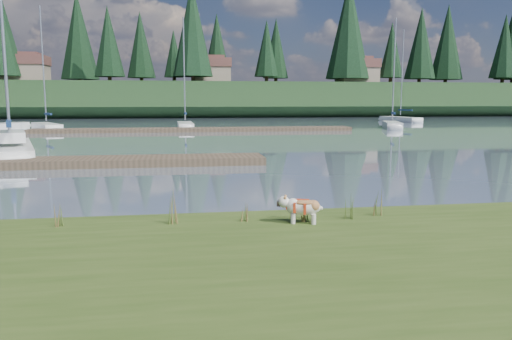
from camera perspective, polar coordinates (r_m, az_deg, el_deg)
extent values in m
plane|color=slate|center=(41.24, -9.71, 4.33)|extent=(200.00, 200.00, 0.00)
cube|color=#384C1A|center=(5.71, -14.74, -16.85)|extent=(60.00, 9.00, 0.35)
cube|color=#1A3218|center=(84.16, -9.37, 7.85)|extent=(200.00, 20.00, 5.00)
cylinder|color=silver|center=(9.00, 4.25, -5.57)|extent=(0.09, 0.09, 0.18)
cylinder|color=silver|center=(9.18, 4.29, -5.30)|extent=(0.09, 0.09, 0.18)
cylinder|color=silver|center=(9.00, 6.60, -5.60)|extent=(0.09, 0.09, 0.18)
cylinder|color=silver|center=(9.17, 6.59, -5.34)|extent=(0.09, 0.09, 0.18)
ellipsoid|color=silver|center=(9.04, 5.51, -4.27)|extent=(0.66, 0.45, 0.28)
ellipsoid|color=#A86E3F|center=(9.02, 5.52, -3.70)|extent=(0.48, 0.38, 0.10)
ellipsoid|color=silver|center=(9.03, 3.19, -3.66)|extent=(0.26, 0.27, 0.21)
cube|color=black|center=(9.05, 2.60, -3.87)|extent=(0.09, 0.12, 0.08)
cube|color=white|center=(25.37, -26.22, 1.90)|extent=(3.94, 7.84, 0.70)
ellipsoid|color=white|center=(29.19, -26.23, 2.59)|extent=(2.22, 2.49, 0.70)
cylinder|color=silver|center=(26.28, -27.11, 16.02)|extent=(0.14, 0.14, 11.61)
cube|color=navy|center=(24.15, -26.41, 4.79)|extent=(1.22, 3.39, 0.20)
cube|color=white|center=(24.88, -26.32, 3.48)|extent=(1.99, 3.02, 0.45)
cube|color=#4C3D2C|center=(20.81, -21.58, 0.81)|extent=(16.00, 2.00, 0.30)
cube|color=#4C3D2C|center=(41.25, -6.93, 4.60)|extent=(26.00, 2.20, 0.30)
ellipsoid|color=white|center=(50.56, -25.26, 4.59)|extent=(2.12, 2.39, 0.70)
cube|color=white|center=(46.63, -22.81, 4.51)|extent=(3.84, 6.13, 0.70)
ellipsoid|color=white|center=(49.63, -23.49, 4.64)|extent=(1.91, 2.07, 0.70)
cylinder|color=silver|center=(46.67, -23.17, 11.08)|extent=(0.12, 0.12, 9.55)
cube|color=navy|center=(45.77, -22.68, 5.94)|extent=(1.21, 2.29, 0.20)
cube|color=white|center=(45.26, -8.09, 4.96)|extent=(1.43, 5.69, 0.70)
ellipsoid|color=white|center=(48.09, -8.22, 5.13)|extent=(1.27, 1.57, 0.70)
cylinder|color=silver|center=(45.29, -8.21, 11.33)|extent=(0.12, 0.12, 8.91)
cube|color=navy|center=(44.45, -8.08, 6.43)|extent=(0.26, 2.26, 0.20)
cube|color=white|center=(47.59, 15.27, 4.90)|extent=(3.12, 5.96, 0.70)
ellipsoid|color=white|center=(50.50, 14.96, 5.08)|extent=(1.72, 1.92, 0.70)
cylinder|color=silver|center=(47.62, 15.50, 11.02)|extent=(0.12, 0.12, 9.01)
cube|color=navy|center=(46.76, 15.42, 6.30)|extent=(0.93, 2.27, 0.20)
cube|color=white|center=(62.28, 16.16, 5.53)|extent=(2.63, 6.80, 0.70)
ellipsoid|color=white|center=(65.04, 14.48, 5.68)|extent=(1.74, 2.03, 0.70)
cylinder|color=silver|center=(62.32, 16.36, 10.62)|extent=(0.12, 0.12, 9.91)
cube|color=navy|center=(61.51, 16.69, 6.59)|extent=(0.65, 2.64, 0.20)
cone|color=#475B23|center=(9.09, -9.84, -4.04)|extent=(0.03, 0.03, 0.64)
cone|color=brown|center=(9.03, -9.14, -4.52)|extent=(0.03, 0.03, 0.52)
cone|color=#475B23|center=(9.11, -9.47, -3.80)|extent=(0.03, 0.03, 0.71)
cone|color=brown|center=(9.08, -8.95, -4.66)|extent=(0.03, 0.03, 0.45)
cone|color=#475B23|center=(9.01, -9.72, -4.34)|extent=(0.03, 0.03, 0.58)
cone|color=#475B23|center=(9.18, -1.70, -4.60)|extent=(0.03, 0.03, 0.39)
cone|color=brown|center=(9.14, -0.96, -4.91)|extent=(0.03, 0.03, 0.31)
cone|color=#475B23|center=(9.22, -1.35, -4.43)|extent=(0.03, 0.03, 0.43)
cone|color=brown|center=(9.19, -0.81, -4.97)|extent=(0.03, 0.03, 0.27)
cone|color=#475B23|center=(9.11, -1.51, -4.83)|extent=(0.03, 0.03, 0.35)
cone|color=#475B23|center=(9.48, 10.24, -3.94)|extent=(0.03, 0.03, 0.52)
cone|color=brown|center=(9.46, 11.00, -4.31)|extent=(0.03, 0.03, 0.41)
cone|color=#475B23|center=(9.52, 10.53, -3.74)|extent=(0.03, 0.03, 0.57)
cone|color=brown|center=(9.52, 11.09, -4.40)|extent=(0.03, 0.03, 0.36)
cone|color=#475B23|center=(9.42, 10.51, -4.19)|extent=(0.03, 0.03, 0.46)
cone|color=#475B23|center=(9.40, -21.87, -4.69)|extent=(0.03, 0.03, 0.45)
cone|color=brown|center=(9.32, -21.29, -5.05)|extent=(0.03, 0.03, 0.36)
cone|color=#475B23|center=(9.41, -21.48, -4.52)|extent=(0.03, 0.03, 0.50)
cone|color=brown|center=(9.36, -21.05, -5.13)|extent=(0.03, 0.03, 0.32)
cone|color=#475B23|center=(9.33, -21.85, -4.93)|extent=(0.03, 0.03, 0.41)
cone|color=#475B23|center=(9.16, 4.90, -4.72)|extent=(0.03, 0.03, 0.37)
cone|color=brown|center=(9.13, 5.67, -5.02)|extent=(0.03, 0.03, 0.30)
cone|color=#475B23|center=(9.20, 5.22, -4.56)|extent=(0.03, 0.03, 0.41)
cone|color=brown|center=(9.18, 5.79, -5.07)|extent=(0.03, 0.03, 0.26)
cone|color=#475B23|center=(9.09, 5.14, -4.94)|extent=(0.03, 0.03, 0.34)
cone|color=#475B23|center=(9.87, 13.42, -3.69)|extent=(0.03, 0.03, 0.47)
cone|color=brown|center=(9.86, 14.16, -4.01)|extent=(0.03, 0.03, 0.38)
cone|color=#475B23|center=(9.91, 13.68, -3.50)|extent=(0.03, 0.03, 0.52)
cone|color=brown|center=(9.91, 14.22, -4.09)|extent=(0.03, 0.03, 0.33)
cone|color=#475B23|center=(9.81, 13.70, -3.91)|extent=(0.03, 0.03, 0.43)
cube|color=#33281C|center=(9.89, -12.15, -6.70)|extent=(60.00, 0.50, 0.14)
cylinder|color=#382619|center=(83.26, -27.16, 9.43)|extent=(0.60, 0.60, 1.80)
cylinder|color=#382619|center=(83.90, -16.37, 9.96)|extent=(0.60, 0.60, 1.80)
cone|color=black|center=(84.33, -16.53, 13.93)|extent=(4.84, 4.84, 11.00)
cylinder|color=#382619|center=(77.27, -7.20, 10.41)|extent=(0.60, 0.60, 1.80)
cone|color=black|center=(77.91, -7.29, 15.71)|extent=(6.16, 6.16, 14.00)
cylinder|color=#382619|center=(82.49, 1.21, 10.31)|extent=(0.60, 0.60, 1.80)
cone|color=black|center=(82.84, 1.22, 13.74)|extent=(3.96, 3.96, 9.00)
cylinder|color=#382619|center=(83.83, 10.38, 10.15)|extent=(0.60, 0.60, 1.80)
cone|color=black|center=(84.54, 10.52, 15.64)|extent=(7.04, 7.04, 16.00)
cylinder|color=#382619|center=(92.06, 18.13, 9.68)|extent=(0.60, 0.60, 1.80)
cone|color=black|center=(92.50, 18.31, 13.58)|extent=(5.28, 5.28, 12.00)
cylinder|color=#382619|center=(95.28, 26.32, 9.19)|extent=(0.60, 0.60, 1.80)
cone|color=black|center=(95.65, 26.53, 12.55)|extent=(4.62, 4.62, 10.50)
cube|color=gray|center=(84.33, -24.79, 9.88)|extent=(6.00, 5.00, 2.80)
cube|color=brown|center=(84.45, -24.88, 11.30)|extent=(6.30, 5.30, 1.40)
cube|color=brown|center=(84.51, -24.91, 11.84)|extent=(4.20, 3.60, 0.70)
cube|color=gray|center=(82.42, -5.19, 10.63)|extent=(6.00, 5.00, 2.80)
cube|color=brown|center=(82.55, -5.21, 12.09)|extent=(6.30, 5.30, 1.40)
cube|color=brown|center=(82.61, -5.22, 12.64)|extent=(4.20, 3.60, 0.70)
cube|color=gray|center=(85.46, 11.45, 10.42)|extent=(6.00, 5.00, 2.80)
cube|color=brown|center=(85.58, 11.49, 11.82)|extent=(6.30, 5.30, 1.40)
cube|color=brown|center=(85.64, 11.51, 12.35)|extent=(4.20, 3.60, 0.70)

